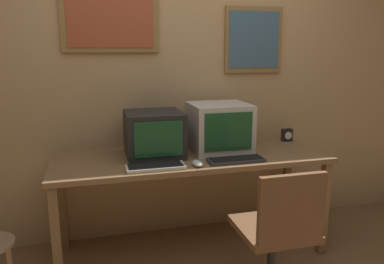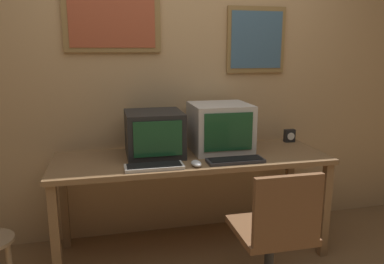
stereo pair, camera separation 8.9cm
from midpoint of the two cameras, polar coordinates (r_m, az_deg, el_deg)
wall_back at (r=3.04m, az=-2.97°, el=8.52°), size 8.00×0.08×2.60m
desk at (r=2.75m, az=-0.93°, el=-5.29°), size 1.98×0.66×0.76m
monitor_left at (r=2.72m, az=-6.76°, el=-0.29°), size 0.40×0.40×0.32m
monitor_right at (r=2.85m, az=3.26°, el=0.75°), size 0.44×0.42×0.36m
keyboard_main at (r=2.46m, az=-6.61°, el=-5.31°), size 0.38×0.14×0.03m
keyboard_side at (r=2.60m, az=5.73°, el=-4.24°), size 0.40×0.14×0.03m
mouse_near_keyboard at (r=2.49m, az=-0.19°, el=-4.81°), size 0.07×0.12×0.04m
desk_clock at (r=3.25m, az=13.50°, el=-0.44°), size 0.09×0.05×0.11m
office_chair at (r=2.33m, az=11.69°, el=-16.57°), size 0.44×0.44×0.88m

